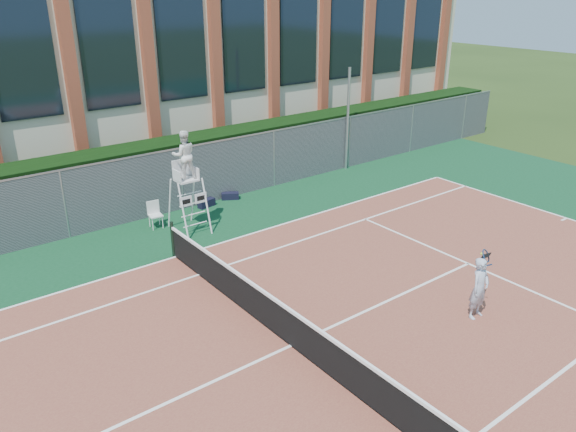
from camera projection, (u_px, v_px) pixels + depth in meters
ground at (291, 347)px, 12.38m from camera, size 120.00×120.00×0.00m
apron at (265, 326)px, 13.11m from camera, size 36.00×20.00×0.01m
tennis_court at (291, 346)px, 12.37m from camera, size 23.77×10.97×0.02m
tennis_net at (291, 326)px, 12.17m from camera, size 0.10×11.30×1.10m
fence at (127, 191)px, 18.39m from camera, size 40.00×0.06×2.20m
hedge at (113, 182)px, 19.27m from camera, size 40.00×1.40×2.20m
building at (33, 66)px, 23.91m from camera, size 45.00×10.60×8.22m
steel_pole at (348, 120)px, 23.42m from camera, size 0.12×0.12×4.29m
umpire_chair at (184, 158)px, 17.32m from camera, size 0.93×1.43×3.32m
plastic_chair at (154, 212)px, 18.26m from camera, size 0.45×0.45×0.88m
sports_bag_near at (206, 203)px, 20.05m from camera, size 0.68×0.38×0.27m
sports_bag_far at (230, 196)px, 20.76m from camera, size 0.69×0.56×0.25m
tennis_player at (479, 288)px, 13.16m from camera, size 0.89×0.62×1.57m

